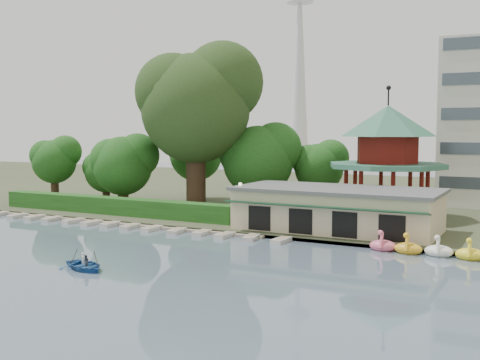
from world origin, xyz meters
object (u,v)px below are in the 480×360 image
Objects in this scene: dock at (115,223)px; pavilion at (387,150)px; big_tree at (198,100)px; boathouse at (337,209)px; rowboat_with_passengers at (85,262)px.

dock is 29.14m from pavilion.
pavilion is (24.00, 14.80, 7.36)m from dock.
dock is 17.21m from big_tree.
pavilion reaches higher than boathouse.
big_tree is at bearing 73.93° from dock.
big_tree reaches higher than rowboat_with_passengers.
big_tree is (3.17, 11.00, 12.85)m from dock.
dock is 2.52× the size of pavilion.
dock is 1.83× the size of boathouse.
boathouse is 0.97× the size of big_tree.
big_tree reaches higher than pavilion.
boathouse is 1.38× the size of pavilion.
boathouse is (22.00, 4.77, 2.25)m from dock.
pavilion is at bearing 10.33° from big_tree.
rowboat_with_passengers is at bearing -74.13° from big_tree.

